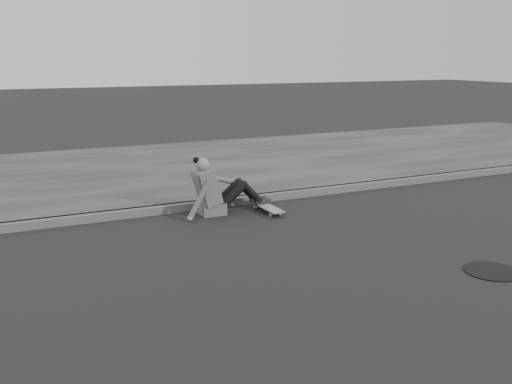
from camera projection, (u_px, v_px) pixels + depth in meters
ground at (343, 250)px, 6.90m from camera, size 80.00×80.00×0.00m
curb at (252, 199)px, 9.15m from camera, size 24.00×0.16×0.12m
sidewalk at (190, 167)px, 11.80m from camera, size 24.00×6.00×0.12m
manhole at (492, 271)px, 6.21m from camera, size 0.60×0.60×0.01m
skateboard at (267, 207)px, 8.60m from camera, size 0.20×0.78×0.09m
seated_woman at (216, 190)px, 8.44m from camera, size 1.38×0.46×0.88m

